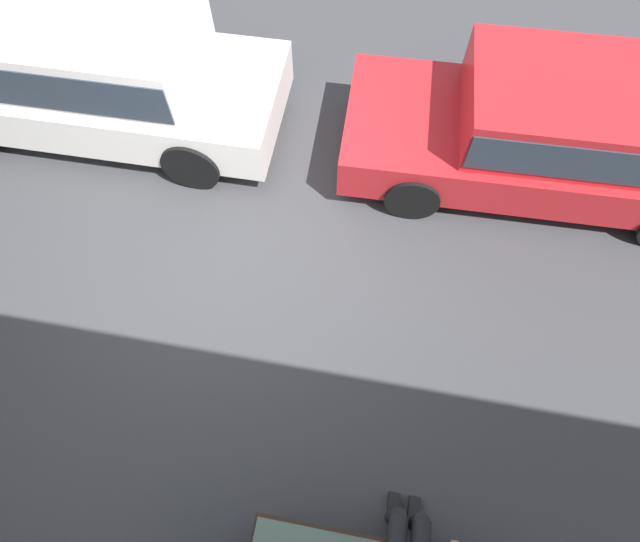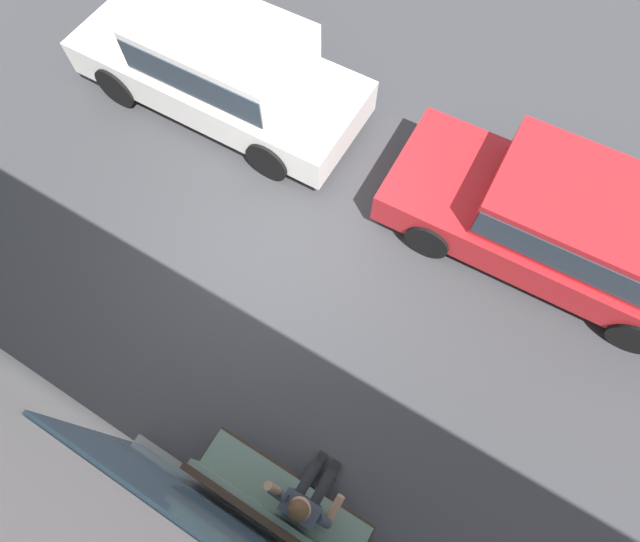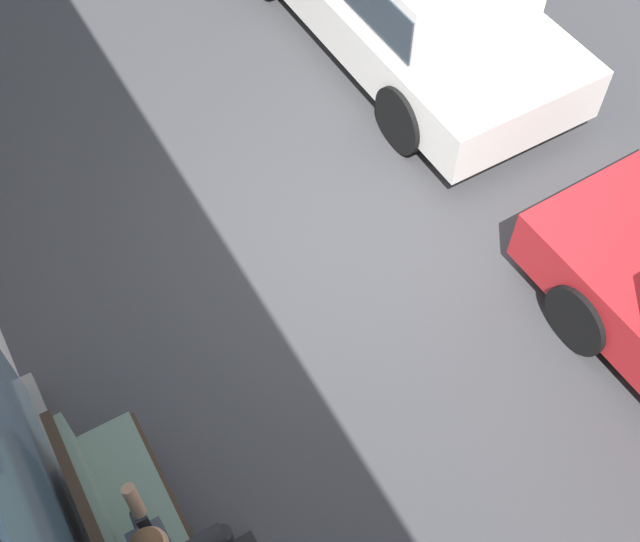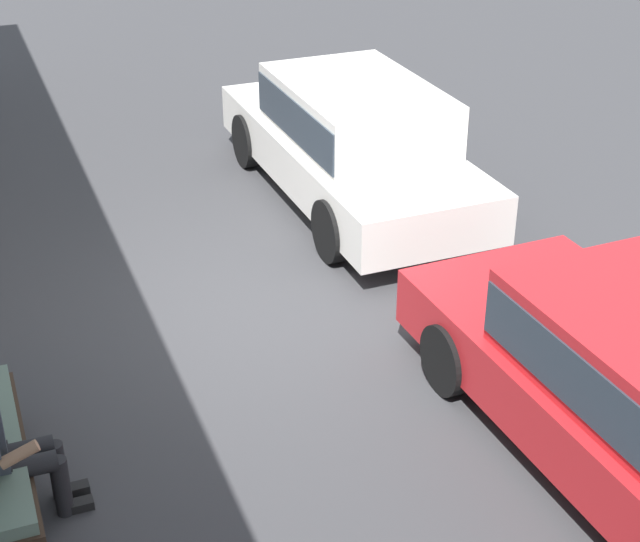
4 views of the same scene
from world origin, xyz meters
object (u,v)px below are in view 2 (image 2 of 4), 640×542
at_px(person_on_phone, 306,499).
at_px(parked_car_near, 568,222).
at_px(parked_car_mid, 221,64).
at_px(bench, 277,507).

distance_m(person_on_phone, parked_car_near, 4.59).
bearing_deg(person_on_phone, parked_car_mid, -46.34).
xyz_separation_m(bench, parked_car_near, (-1.40, -4.66, 0.19)).
bearing_deg(parked_car_near, parked_car_mid, 1.03).
bearing_deg(bench, parked_car_mid, -49.34).
xyz_separation_m(bench, parked_car_mid, (3.92, -4.56, 0.25)).
distance_m(person_on_phone, parked_car_mid, 6.00).
height_order(bench, parked_car_mid, parked_car_mid).
relative_size(parked_car_near, parked_car_mid, 0.99).
xyz_separation_m(parked_car_near, parked_car_mid, (5.32, 0.10, 0.06)).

